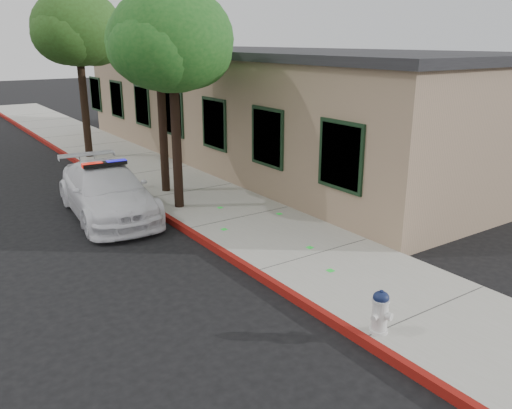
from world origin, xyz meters
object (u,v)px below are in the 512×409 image
object	(u,v)px
street_tree_far	(79,32)
street_tree_mid	(158,46)
clapboard_building	(266,105)
street_tree_near	(172,44)
fire_hydrant	(380,312)
police_car	(107,191)

from	to	relation	value
street_tree_far	street_tree_mid	bearing A→B (deg)	-86.54
street_tree_mid	clapboard_building	bearing A→B (deg)	24.36
clapboard_building	street_tree_near	size ratio (longest dim) A/B	3.60
fire_hydrant	street_tree_mid	distance (m)	10.28
clapboard_building	police_car	bearing A→B (deg)	-155.71
police_car	street_tree_mid	size ratio (longest dim) A/B	0.87
police_car	street_tree_mid	world-z (taller)	street_tree_mid
street_tree_near	street_tree_far	size ratio (longest dim) A/B	0.92
street_tree_near	street_tree_far	distance (m)	7.95
police_car	street_tree_near	bearing A→B (deg)	-18.52
clapboard_building	street_tree_far	bearing A→B (deg)	148.35
street_tree_far	street_tree_near	bearing A→B (deg)	-90.15
fire_hydrant	clapboard_building	bearing A→B (deg)	48.63
police_car	street_tree_near	size ratio (longest dim) A/B	0.85
fire_hydrant	street_tree_far	bearing A→B (deg)	75.07
street_tree_near	street_tree_mid	world-z (taller)	street_tree_near
clapboard_building	street_tree_far	world-z (taller)	street_tree_far
clapboard_building	street_tree_mid	world-z (taller)	street_tree_mid
street_tree_mid	street_tree_far	distance (m)	6.23
fire_hydrant	street_tree_mid	xyz separation A→B (m)	(0.75, 9.48, 3.89)
police_car	street_tree_far	distance (m)	8.49
police_car	street_tree_near	xyz separation A→B (m)	(1.77, -0.77, 3.78)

